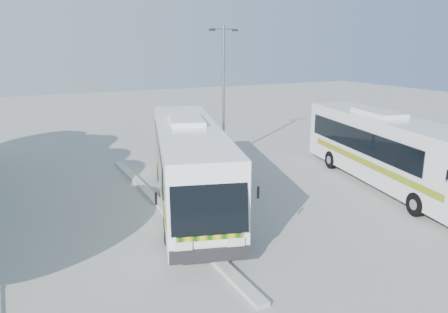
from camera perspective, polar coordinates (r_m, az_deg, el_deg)
ground at (r=17.82m, az=1.31°, el=-7.79°), size 100.00×100.00×0.00m
kerb_divider at (r=18.66m, az=-7.91°, el=-6.63°), size 0.40×16.00×0.15m
coach_main at (r=18.72m, az=-4.60°, el=-0.65°), size 5.86×12.52×3.42m
coach_adjacent at (r=22.50m, az=20.58°, el=0.94°), size 4.99×12.33×3.36m
lamppost at (r=25.86m, az=-0.05°, el=9.01°), size 1.90×0.38×7.76m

